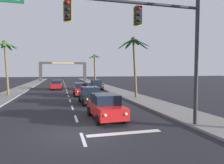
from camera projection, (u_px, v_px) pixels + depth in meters
The scene contains 14 objects.
ground_plane at pixel (81, 133), 10.46m from camera, with size 220.00×220.00×0.00m, color #232328.
sidewalk_right at pixel (118, 91), 31.74m from camera, with size 3.20×110.00×0.14m, color gray.
sidewalk_left at pixel (10, 94), 27.83m from camera, with size 3.20×110.00×0.14m, color gray.
lane_markings at pixel (71, 93), 29.24m from camera, with size 4.28×87.06×0.01m.
traffic_signal_mast at pixel (142, 30), 10.61m from camera, with size 11.11×0.41×7.53m.
sedan_lead_at_stop_bar at pixel (106, 106), 13.46m from camera, with size 2.08×4.50×1.68m.
sedan_third_in_queue at pixel (90, 95), 19.89m from camera, with size 2.00×4.47×1.68m.
sedan_fifth_in_queue at pixel (81, 89), 26.30m from camera, with size 2.01×4.48×1.68m.
sedan_oncoming_far at pixel (57, 85), 35.35m from camera, with size 2.07×4.50×1.68m.
sedan_parked_nearest_kerb at pixel (96, 84), 35.73m from camera, with size 1.98×4.46×1.68m.
palm_left_second at pixel (6, 54), 25.67m from camera, with size 3.11×3.10×7.18m.
palm_right_second at pixel (134, 51), 23.35m from camera, with size 3.73×4.13×7.23m.
palm_right_farthest at pixel (95, 64), 49.82m from camera, with size 3.18×3.07×7.43m.
town_gateway_arch at pixel (63, 69), 63.70m from camera, with size 14.57×0.90×6.16m.
Camera 1 is at (-1.02, -10.38, 3.22)m, focal length 32.15 mm.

